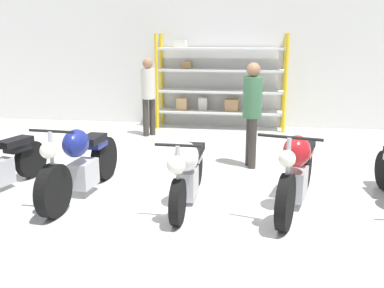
{
  "coord_description": "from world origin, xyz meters",
  "views": [
    {
      "loc": [
        0.88,
        -5.4,
        2.17
      ],
      "look_at": [
        0.0,
        0.4,
        0.7
      ],
      "focal_mm": 40.0,
      "sensor_mm": 36.0,
      "label": 1
    }
  ],
  "objects_px": {
    "motorcycle_white": "(188,171)",
    "person_browsing": "(252,106)",
    "motorcycle_red": "(297,171)",
    "shelving_rack": "(217,83)",
    "person_near_rack": "(148,90)",
    "motorcycle_blue": "(81,163)"
  },
  "relations": [
    {
      "from": "shelving_rack",
      "to": "person_browsing",
      "type": "height_order",
      "value": "shelving_rack"
    },
    {
      "from": "motorcycle_red",
      "to": "person_browsing",
      "type": "bearing_deg",
      "value": -146.39
    },
    {
      "from": "shelving_rack",
      "to": "motorcycle_red",
      "type": "relative_size",
      "value": 1.46
    },
    {
      "from": "motorcycle_blue",
      "to": "person_near_rack",
      "type": "bearing_deg",
      "value": -175.62
    },
    {
      "from": "motorcycle_white",
      "to": "motorcycle_red",
      "type": "distance_m",
      "value": 1.42
    },
    {
      "from": "person_browsing",
      "to": "person_near_rack",
      "type": "height_order",
      "value": "person_browsing"
    },
    {
      "from": "motorcycle_blue",
      "to": "person_browsing",
      "type": "bearing_deg",
      "value": 131.56
    },
    {
      "from": "motorcycle_red",
      "to": "person_near_rack",
      "type": "xyz_separation_m",
      "value": [
        -2.93,
        3.83,
        0.53
      ]
    },
    {
      "from": "motorcycle_blue",
      "to": "person_near_rack",
      "type": "relative_size",
      "value": 1.26
    },
    {
      "from": "shelving_rack",
      "to": "person_near_rack",
      "type": "distance_m",
      "value": 1.78
    },
    {
      "from": "person_browsing",
      "to": "motorcycle_red",
      "type": "bearing_deg",
      "value": 92.84
    },
    {
      "from": "motorcycle_blue",
      "to": "person_near_rack",
      "type": "height_order",
      "value": "person_near_rack"
    },
    {
      "from": "motorcycle_white",
      "to": "person_browsing",
      "type": "relative_size",
      "value": 1.12
    },
    {
      "from": "motorcycle_white",
      "to": "motorcycle_red",
      "type": "relative_size",
      "value": 0.94
    },
    {
      "from": "motorcycle_red",
      "to": "person_browsing",
      "type": "height_order",
      "value": "person_browsing"
    },
    {
      "from": "motorcycle_blue",
      "to": "shelving_rack",
      "type": "bearing_deg",
      "value": 168.12
    },
    {
      "from": "motorcycle_blue",
      "to": "person_near_rack",
      "type": "distance_m",
      "value": 3.9
    },
    {
      "from": "motorcycle_red",
      "to": "shelving_rack",
      "type": "bearing_deg",
      "value": -148.93
    },
    {
      "from": "shelving_rack",
      "to": "person_near_rack",
      "type": "xyz_separation_m",
      "value": [
        -1.43,
        -1.06,
        -0.08
      ]
    },
    {
      "from": "motorcycle_white",
      "to": "person_near_rack",
      "type": "distance_m",
      "value": 4.22
    },
    {
      "from": "motorcycle_white",
      "to": "person_near_rack",
      "type": "xyz_separation_m",
      "value": [
        -1.52,
        3.89,
        0.57
      ]
    },
    {
      "from": "person_browsing",
      "to": "motorcycle_white",
      "type": "bearing_deg",
      "value": 49.19
    }
  ]
}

